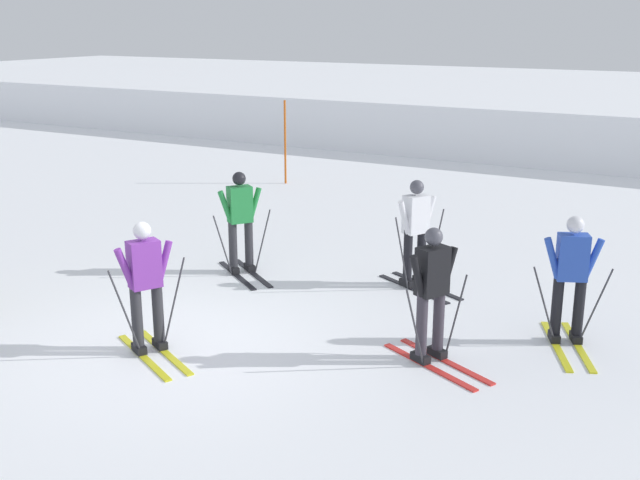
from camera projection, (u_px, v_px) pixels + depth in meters
ground_plane at (177, 344)px, 10.13m from camera, size 120.00×120.00×0.00m
far_snow_ridge at (539, 122)px, 25.59m from camera, size 80.00×8.22×1.60m
skier_blue at (571, 276)px, 9.95m from camera, size 1.00×1.61×1.71m
skier_black at (432, 291)px, 9.41m from camera, size 1.60×1.04×1.71m
skier_purple at (146, 284)px, 9.67m from camera, size 1.59×1.07×1.71m
skier_green at (240, 219)px, 12.75m from camera, size 1.52×1.23×1.71m
skier_white at (416, 230)px, 12.12m from camera, size 1.60×1.05×1.71m
trail_marker_pole at (285, 142)px, 19.73m from camera, size 0.05×0.05×2.13m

